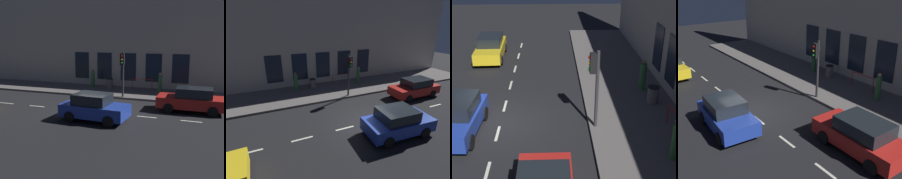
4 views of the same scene
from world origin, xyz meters
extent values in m
plane|color=black|center=(0.00, 0.00, 0.00)|extent=(60.00, 60.00, 0.00)
cube|color=#5B5654|center=(6.25, 0.00, 0.07)|extent=(4.50, 32.00, 0.15)
cube|color=beige|center=(8.80, 0.00, 4.41)|extent=(0.60, 32.00, 8.82)
cube|color=#192333|center=(8.47, -4.72, 2.02)|extent=(0.04, 1.45, 2.53)
cube|color=#192333|center=(8.47, -2.36, 2.02)|extent=(0.04, 1.45, 2.53)
cube|color=#192333|center=(8.47, 0.00, 2.02)|extent=(0.04, 1.45, 2.53)
cube|color=#192333|center=(8.47, 2.36, 2.02)|extent=(0.04, 1.45, 2.53)
cube|color=#192333|center=(8.47, 4.72, 2.02)|extent=(0.04, 1.45, 2.53)
cube|color=beige|center=(0.00, -6.20, 0.00)|extent=(0.12, 1.20, 0.01)
cube|color=beige|center=(0.00, -3.60, 0.00)|extent=(0.12, 1.20, 0.01)
cube|color=beige|center=(0.00, -1.00, 0.00)|extent=(0.12, 1.20, 0.01)
cube|color=beige|center=(0.00, 1.60, 0.00)|extent=(0.12, 1.20, 0.01)
cube|color=beige|center=(0.00, 4.20, 0.00)|extent=(0.12, 1.20, 0.01)
cube|color=beige|center=(0.00, 6.80, 0.00)|extent=(0.12, 1.20, 0.01)
cylinder|color=#2D2D30|center=(4.26, -0.78, 1.88)|extent=(0.15, 0.15, 3.45)
cube|color=black|center=(4.05, -0.78, 3.08)|extent=(0.26, 0.32, 0.84)
sphere|color=red|center=(3.91, -0.78, 3.34)|extent=(0.15, 0.15, 0.15)
sphere|color=gold|center=(3.91, -0.78, 3.08)|extent=(0.15, 0.15, 0.15)
sphere|color=green|center=(3.91, -0.78, 2.83)|extent=(0.15, 0.15, 0.15)
cube|color=#1E389E|center=(-1.67, -0.90, 0.63)|extent=(2.01, 3.94, 0.70)
cube|color=black|center=(-1.66, -0.75, 1.28)|extent=(1.69, 2.08, 0.60)
cylinder|color=black|center=(-0.90, -2.14, 0.32)|extent=(0.25, 0.65, 0.64)
cylinder|color=black|center=(-2.57, -2.05, 0.32)|extent=(0.25, 0.65, 0.64)
cylinder|color=black|center=(-0.77, 0.24, 0.32)|extent=(0.25, 0.65, 0.64)
cylinder|color=black|center=(-2.44, 0.33, 0.32)|extent=(0.25, 0.65, 0.64)
cube|color=red|center=(2.11, -6.03, 0.63)|extent=(1.76, 4.30, 0.70)
cube|color=black|center=(2.11, -6.20, 1.28)|extent=(1.55, 2.23, 0.60)
cylinder|color=black|center=(1.30, -4.70, 0.32)|extent=(0.22, 0.64, 0.64)
cylinder|color=black|center=(2.93, -4.70, 0.32)|extent=(0.22, 0.64, 0.64)
cylinder|color=black|center=(1.29, -7.36, 0.32)|extent=(0.22, 0.64, 0.64)
cylinder|color=black|center=(2.93, -7.36, 0.32)|extent=(0.22, 0.64, 0.64)
cylinder|color=#336B38|center=(7.27, 3.06, 0.89)|extent=(0.46, 0.46, 1.48)
sphere|color=#936B4C|center=(7.27, 3.06, 1.73)|extent=(0.21, 0.21, 0.21)
cube|color=#936B4C|center=(7.18, 3.02, 1.73)|extent=(0.06, 0.07, 0.06)
cylinder|color=#336B38|center=(6.88, -3.24, 0.88)|extent=(0.40, 0.40, 1.47)
sphere|color=tan|center=(6.88, -3.24, 1.72)|extent=(0.21, 0.21, 0.21)
cube|color=tan|center=(6.79, -3.21, 1.72)|extent=(0.05, 0.07, 0.06)
cylinder|color=slate|center=(7.40, 1.45, 0.54)|extent=(0.55, 0.55, 0.79)
cylinder|color=black|center=(7.40, 1.45, 0.97)|extent=(0.58, 0.58, 0.06)
cylinder|color=red|center=(7.46, -2.44, 0.62)|extent=(0.05, 0.05, 0.95)
cylinder|color=red|center=(7.46, -0.67, 0.62)|extent=(0.05, 0.05, 0.95)
cylinder|color=red|center=(7.46, -1.55, 1.10)|extent=(0.05, 1.77, 0.05)
camera|label=1|loc=(-15.56, -6.81, 4.81)|focal=43.38mm
camera|label=2|loc=(-8.08, 5.61, 5.94)|focal=27.90mm
camera|label=3|loc=(2.41, -13.38, 7.67)|focal=53.42mm
camera|label=4|loc=(-6.56, -12.84, 7.27)|focal=46.11mm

